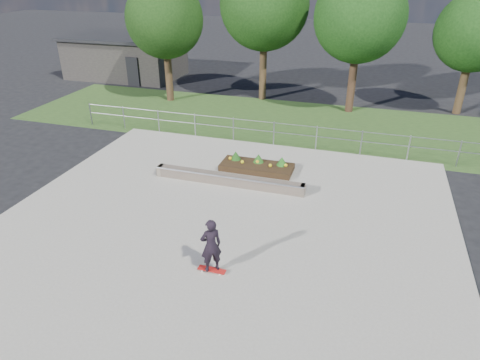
# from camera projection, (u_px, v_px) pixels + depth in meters

# --- Properties ---
(ground) EXTENTS (120.00, 120.00, 0.00)m
(ground) POSITION_uv_depth(u_px,v_px,m) (221.00, 229.00, 14.00)
(ground) COLOR black
(ground) RESTS_ON ground
(grass_verge) EXTENTS (30.00, 8.00, 0.02)m
(grass_verge) POSITION_uv_depth(u_px,v_px,m) (288.00, 122.00, 23.36)
(grass_verge) COLOR #2A471C
(grass_verge) RESTS_ON ground
(concrete_slab) EXTENTS (15.00, 15.00, 0.06)m
(concrete_slab) POSITION_uv_depth(u_px,v_px,m) (221.00, 228.00, 13.98)
(concrete_slab) COLOR gray
(concrete_slab) RESTS_ON ground
(fence) EXTENTS (20.06, 0.06, 1.20)m
(fence) POSITION_uv_depth(u_px,v_px,m) (274.00, 131.00, 20.04)
(fence) COLOR gray
(fence) RESTS_ON ground
(building) EXTENTS (8.40, 5.40, 3.00)m
(building) POSITION_uv_depth(u_px,v_px,m) (126.00, 56.00, 32.35)
(building) COLOR #292725
(building) RESTS_ON ground
(tree_far_left) EXTENTS (4.55, 4.55, 7.15)m
(tree_far_left) POSITION_uv_depth(u_px,v_px,m) (165.00, 19.00, 24.99)
(tree_far_left) COLOR #352215
(tree_far_left) RESTS_ON ground
(tree_mid_left) EXTENTS (5.25, 5.25, 8.25)m
(tree_mid_left) POSITION_uv_depth(u_px,v_px,m) (264.00, 5.00, 24.90)
(tree_mid_left) COLOR #352315
(tree_mid_left) RESTS_ON ground
(tree_mid_right) EXTENTS (4.90, 4.90, 7.70)m
(tree_mid_right) POSITION_uv_depth(u_px,v_px,m) (360.00, 17.00, 22.76)
(tree_mid_right) COLOR #321E14
(tree_mid_right) RESTS_ON ground
(tree_far_right) EXTENTS (4.20, 4.20, 6.60)m
(tree_far_right) POSITION_uv_depth(u_px,v_px,m) (475.00, 33.00, 22.79)
(tree_far_right) COLOR #372516
(tree_far_right) RESTS_ON ground
(grind_ledge) EXTENTS (6.00, 0.44, 0.43)m
(grind_ledge) POSITION_uv_depth(u_px,v_px,m) (228.00, 180.00, 16.60)
(grind_ledge) COLOR brown
(grind_ledge) RESTS_ON concrete_slab
(planter_bed) EXTENTS (3.00, 1.20, 0.61)m
(planter_bed) POSITION_uv_depth(u_px,v_px,m) (257.00, 165.00, 17.82)
(planter_bed) COLOR black
(planter_bed) RESTS_ON concrete_slab
(skateboarder) EXTENTS (0.80, 0.67, 1.70)m
(skateboarder) POSITION_uv_depth(u_px,v_px,m) (211.00, 246.00, 11.56)
(skateboarder) COLOR white
(skateboarder) RESTS_ON concrete_slab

